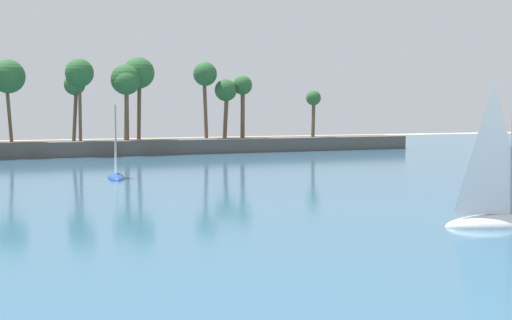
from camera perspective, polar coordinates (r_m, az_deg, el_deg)
sea at (r=64.53m, az=-19.32°, el=-0.89°), size 220.00×116.36×0.06m
sailboat_near_shore at (r=55.53m, az=-11.47°, el=-0.91°), size 1.89×4.43×6.21m
sailboat_mid_bay at (r=34.28m, az=19.65°, el=-3.90°), size 6.03×3.31×8.38m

